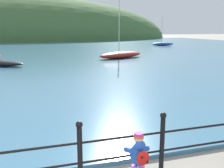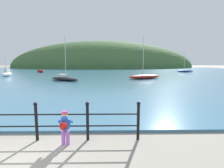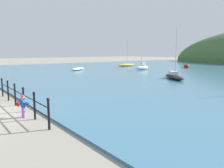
# 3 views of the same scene
# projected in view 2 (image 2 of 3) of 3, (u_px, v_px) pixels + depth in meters

# --- Properties ---
(water) EXTENTS (80.00, 60.00, 0.10)m
(water) POSITION_uv_depth(u_px,v_px,m) (96.00, 73.00, 35.62)
(water) COLOR teal
(water) RESTS_ON ground
(far_hillside) EXTENTS (70.93, 39.01, 20.62)m
(far_hillside) POSITION_uv_depth(u_px,v_px,m) (102.00, 67.00, 70.51)
(far_hillside) COLOR #3D6033
(far_hillside) RESTS_ON ground
(iron_railing) EXTENTS (7.91, 0.12, 1.21)m
(iron_railing) POSITION_uv_depth(u_px,v_px,m) (10.00, 120.00, 5.29)
(iron_railing) COLOR black
(iron_railing) RESTS_ON ground
(child_in_coat) EXTENTS (0.38, 0.53, 1.00)m
(child_in_coat) POSITION_uv_depth(u_px,v_px,m) (65.00, 125.00, 5.01)
(child_in_coat) COLOR #AD66C6
(child_in_coat) RESTS_ON ground
(boat_blue_hull) EXTENTS (4.38, 3.45, 5.38)m
(boat_blue_hull) POSITION_uv_depth(u_px,v_px,m) (65.00, 78.00, 21.16)
(boat_blue_hull) COLOR black
(boat_blue_hull) RESTS_ON water
(boat_twin_mast) EXTENTS (4.84, 3.03, 5.70)m
(boat_twin_mast) POSITION_uv_depth(u_px,v_px,m) (144.00, 77.00, 23.22)
(boat_twin_mast) COLOR maroon
(boat_twin_mast) RESTS_ON water
(boat_nearest_quay) EXTENTS (0.86, 2.55, 2.66)m
(boat_nearest_quay) POSITION_uv_depth(u_px,v_px,m) (7.00, 74.00, 26.81)
(boat_nearest_quay) COLOR silver
(boat_nearest_quay) RESTS_ON water
(boat_green_fishing) EXTENTS (3.51, 1.56, 4.23)m
(boat_green_fishing) POSITION_uv_depth(u_px,v_px,m) (185.00, 71.00, 37.39)
(boat_green_fishing) COLOR #1E4793
(boat_green_fishing) RESTS_ON water
(boat_far_right) EXTENTS (2.46, 2.43, 0.60)m
(boat_far_right) POSITION_uv_depth(u_px,v_px,m) (40.00, 71.00, 36.62)
(boat_far_right) COLOR maroon
(boat_far_right) RESTS_ON water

